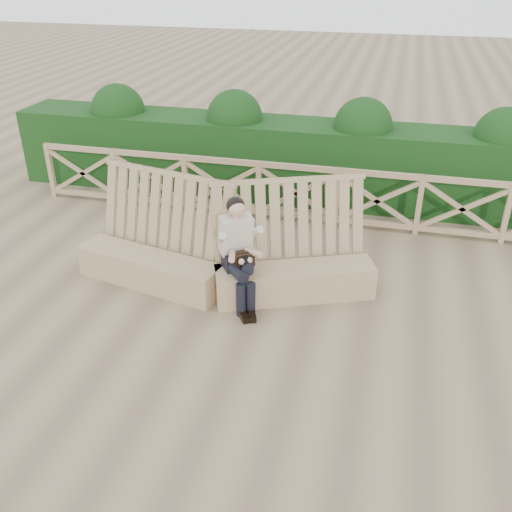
# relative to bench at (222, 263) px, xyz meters

# --- Properties ---
(ground) EXTENTS (60.00, 60.00, 0.00)m
(ground) POSITION_rel_bench_xyz_m (0.64, -0.94, -0.41)
(ground) COLOR brown
(ground) RESTS_ON ground
(bench) EXTENTS (4.48, 1.57, 1.62)m
(bench) POSITION_rel_bench_xyz_m (0.00, 0.00, 0.00)
(bench) COLOR #886D4E
(bench) RESTS_ON ground
(woman) EXTENTS (0.75, 0.97, 1.55)m
(woman) POSITION_rel_bench_xyz_m (0.34, -0.27, 0.42)
(woman) COLOR black
(woman) RESTS_ON ground
(guardrail) EXTENTS (10.10, 0.09, 1.10)m
(guardrail) POSITION_rel_bench_xyz_m (0.64, 2.56, 0.14)
(guardrail) COLOR #81644B
(guardrail) RESTS_ON ground
(hedge) EXTENTS (12.00, 1.20, 1.50)m
(hedge) POSITION_rel_bench_xyz_m (0.64, 3.76, 0.34)
(hedge) COLOR black
(hedge) RESTS_ON ground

